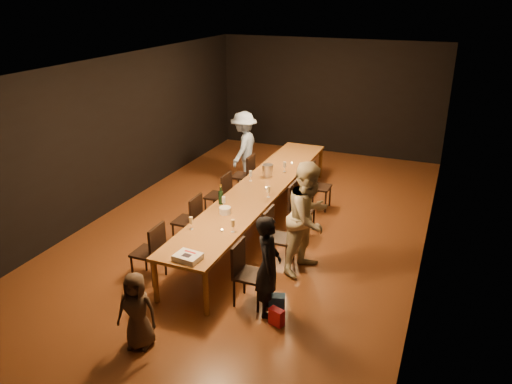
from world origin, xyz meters
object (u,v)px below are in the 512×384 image
at_px(child, 137,311).
at_px(ice_bucket, 268,170).
at_px(champagne_bottle, 221,194).
at_px(chair_right_2, 302,209).
at_px(chair_left_1, 187,220).
at_px(table, 259,190).
at_px(plate_stack, 225,210).
at_px(chair_left_2, 218,195).
at_px(chair_left_3, 243,175).
at_px(chair_right_1, 280,237).
at_px(chair_right_3, 320,186).
at_px(woman_tan, 309,218).
at_px(chair_right_0, 251,274).
at_px(birthday_cake, 188,257).
at_px(woman_birthday, 268,266).
at_px(man_blue, 244,148).
at_px(chair_left_0, 148,252).

height_order(child, ice_bucket, child).
bearing_deg(child, champagne_bottle, 82.00).
distance_m(chair_right_2, chair_left_1, 2.08).
relative_size(table, champagne_bottle, 16.91).
distance_m(chair_left_1, plate_stack, 0.84).
height_order(chair_left_2, chair_left_3, same).
distance_m(table, chair_right_1, 1.49).
bearing_deg(plate_stack, chair_left_1, 175.84).
bearing_deg(chair_right_3, chair_left_1, -35.31).
height_order(table, chair_right_1, chair_right_1).
height_order(woman_tan, plate_stack, woman_tan).
distance_m(chair_right_0, chair_right_1, 1.20).
height_order(chair_right_1, chair_left_3, same).
xyz_separation_m(chair_right_2, birthday_cake, (-0.76, -2.80, 0.33)).
bearing_deg(chair_right_0, woman_birthday, 70.18).
xyz_separation_m(table, plate_stack, (-0.09, -1.26, 0.10)).
xyz_separation_m(table, child, (-0.09, -3.78, -0.19)).
relative_size(table, birthday_cake, 16.03).
height_order(chair_right_0, birthday_cake, chair_right_0).
bearing_deg(man_blue, chair_left_0, 0.26).
height_order(table, chair_left_0, chair_left_0).
bearing_deg(table, chair_right_3, 54.69).
bearing_deg(child, ice_bucket, 77.17).
bearing_deg(birthday_cake, table, 97.41).
xyz_separation_m(woman_tan, ice_bucket, (-1.39, 1.88, -0.04)).
bearing_deg(woman_tan, chair_right_0, 176.55).
height_order(man_blue, birthday_cake, man_blue).
height_order(chair_left_0, chair_left_2, same).
bearing_deg(chair_right_1, chair_left_1, -90.00).
relative_size(chair_left_0, ice_bucket, 4.03).
height_order(chair_left_2, woman_tan, woman_tan).
bearing_deg(table, woman_birthday, -65.37).
bearing_deg(chair_left_0, chair_right_2, -35.31).
relative_size(chair_left_2, plate_stack, 4.79).
distance_m(chair_left_2, child, 3.85).
xyz_separation_m(chair_right_0, chair_right_3, (0.00, 3.60, 0.00)).
height_order(chair_left_3, man_blue, man_blue).
height_order(table, woman_tan, woman_tan).
bearing_deg(chair_right_2, chair_left_3, -125.22).
bearing_deg(chair_right_1, chair_left_2, -125.22).
relative_size(chair_right_3, champagne_bottle, 2.62).
bearing_deg(chair_right_1, champagne_bottle, -103.13).
distance_m(chair_left_3, child, 5.03).
xyz_separation_m(woman_tan, champagne_bottle, (-1.64, 0.28, 0.03)).
xyz_separation_m(chair_right_0, champagne_bottle, (-1.17, 1.47, 0.46)).
bearing_deg(chair_left_1, champagne_bottle, -62.73).
bearing_deg(chair_right_2, man_blue, -134.69).
height_order(chair_right_2, chair_left_1, same).
height_order(chair_left_1, woman_birthday, woman_birthday).
height_order(table, man_blue, man_blue).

